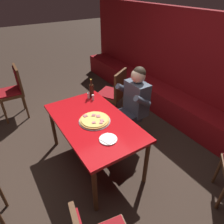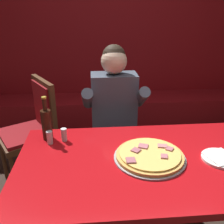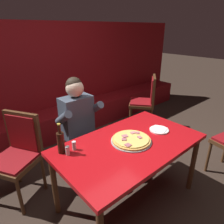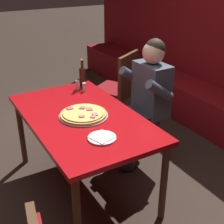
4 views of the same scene
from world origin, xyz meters
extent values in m
plane|color=#33261E|center=(0.00, 0.00, 0.00)|extent=(24.00, 24.00, 0.00)
cube|color=maroon|center=(0.00, 2.18, 0.95)|extent=(6.80, 0.16, 1.90)
cube|color=maroon|center=(0.00, 1.86, 0.23)|extent=(6.46, 0.48, 0.46)
cylinder|color=#4C2D19|center=(-0.67, -0.37, 0.35)|extent=(0.06, 0.06, 0.70)
cylinder|color=#4C2D19|center=(0.67, -0.37, 0.35)|extent=(0.06, 0.06, 0.70)
cylinder|color=#4C2D19|center=(-0.67, 0.37, 0.35)|extent=(0.06, 0.06, 0.70)
cylinder|color=#4C2D19|center=(0.67, 0.37, 0.35)|extent=(0.06, 0.06, 0.70)
cube|color=#B20F14|center=(0.00, 0.00, 0.72)|extent=(1.47, 0.86, 0.04)
cylinder|color=#9E9EA3|center=(0.02, 0.01, 0.75)|extent=(0.41, 0.41, 0.01)
cylinder|color=gold|center=(0.02, 0.01, 0.76)|extent=(0.39, 0.39, 0.02)
cylinder|color=#E5BC5B|center=(0.02, 0.01, 0.78)|extent=(0.35, 0.35, 0.01)
cube|color=#B76670|center=(0.09, -0.04, 0.79)|extent=(0.05, 0.05, 0.01)
cube|color=#A85B66|center=(-0.10, -0.06, 0.79)|extent=(0.05, 0.05, 0.01)
cube|color=#A85B66|center=(-0.05, 0.03, 0.79)|extent=(0.06, 0.06, 0.01)
cube|color=#C6757A|center=(0.11, 0.07, 0.79)|extent=(0.06, 0.05, 0.01)
cube|color=#B76670|center=(0.00, 0.08, 0.79)|extent=(0.07, 0.07, 0.01)
cube|color=#B76670|center=(0.15, 0.03, 0.79)|extent=(0.06, 0.06, 0.01)
cylinder|color=white|center=(0.42, -0.04, 0.75)|extent=(0.21, 0.21, 0.01)
cube|color=white|center=(0.42, -0.04, 0.76)|extent=(0.19, 0.19, 0.01)
cylinder|color=black|center=(-0.59, 0.29, 0.84)|extent=(0.07, 0.07, 0.20)
cylinder|color=black|center=(-0.59, 0.29, 0.98)|extent=(0.03, 0.03, 0.08)
cylinder|color=#B29933|center=(-0.59, 0.29, 1.03)|extent=(0.03, 0.03, 0.01)
cylinder|color=silver|center=(-0.57, 0.23, 0.78)|extent=(0.04, 0.04, 0.07)
cylinder|color=#516B33|center=(-0.57, 0.23, 0.77)|extent=(0.03, 0.03, 0.04)
cylinder|color=silver|center=(-0.57, 0.23, 0.82)|extent=(0.04, 0.04, 0.01)
cylinder|color=silver|center=(-0.48, 0.26, 0.78)|extent=(0.04, 0.04, 0.07)
cylinder|color=#B23323|center=(-0.48, 0.26, 0.77)|extent=(0.03, 0.03, 0.04)
cylinder|color=silver|center=(-0.48, 0.26, 0.82)|extent=(0.04, 0.04, 0.01)
ellipsoid|color=black|center=(-0.21, 0.50, 0.04)|extent=(0.11, 0.24, 0.09)
ellipsoid|color=black|center=(-0.01, 0.50, 0.04)|extent=(0.11, 0.24, 0.09)
cylinder|color=#282833|center=(-0.21, 0.50, 0.23)|extent=(0.11, 0.11, 0.43)
cylinder|color=#282833|center=(-0.01, 0.50, 0.23)|extent=(0.11, 0.11, 0.43)
cube|color=#282833|center=(-0.11, 0.60, 0.51)|extent=(0.34, 0.40, 0.12)
cube|color=#424C5B|center=(-0.11, 0.80, 0.78)|extent=(0.38, 0.22, 0.52)
cylinder|color=#424C5B|center=(-0.33, 0.72, 0.86)|extent=(0.09, 0.30, 0.25)
cylinder|color=#424C5B|center=(0.11, 0.72, 0.86)|extent=(0.09, 0.30, 0.25)
sphere|color=beige|center=(-0.11, 0.80, 1.15)|extent=(0.21, 0.21, 0.21)
sphere|color=#2D2319|center=(-0.11, 0.82, 1.18)|extent=(0.19, 0.19, 0.19)
cylinder|color=#4C2D19|center=(1.20, 1.13, 0.23)|extent=(0.04, 0.04, 0.45)
cylinder|color=#4C2D19|center=(1.44, 0.84, 0.23)|extent=(0.04, 0.04, 0.45)
cylinder|color=#4C2D19|center=(-1.15, 0.90, 0.22)|extent=(0.04, 0.04, 0.45)
cylinder|color=#4C2D19|center=(-0.96, 0.57, 0.22)|extent=(0.04, 0.04, 0.45)
cylinder|color=#4C2D19|center=(-0.82, 1.09, 0.22)|extent=(0.04, 0.04, 0.45)
cylinder|color=#4C2D19|center=(-0.63, 0.76, 0.22)|extent=(0.04, 0.04, 0.45)
cube|color=#4C2D19|center=(-0.89, 0.83, 0.47)|extent=(0.60, 0.60, 0.05)
cube|color=maroon|center=(-0.89, 0.83, 0.51)|extent=(0.55, 0.55, 0.03)
cube|color=#4C2D19|center=(-0.72, 0.93, 0.74)|extent=(0.26, 0.40, 0.48)
cube|color=maroon|center=(-0.74, 0.92, 0.74)|extent=(0.20, 0.32, 0.40)
cylinder|color=#4C2D19|center=(-2.10, -0.93, 0.24)|extent=(0.04, 0.04, 0.48)
cylinder|color=#4C2D19|center=(-1.72, -0.94, 0.24)|extent=(0.04, 0.04, 0.48)
cylinder|color=#4C2D19|center=(-2.09, -0.55, 0.24)|extent=(0.04, 0.04, 0.48)
cylinder|color=#4C2D19|center=(-1.71, -0.56, 0.24)|extent=(0.04, 0.04, 0.48)
cube|color=#4C2D19|center=(-1.91, -0.75, 0.50)|extent=(0.46, 0.46, 0.05)
cube|color=maroon|center=(-1.91, -0.75, 0.54)|extent=(0.42, 0.42, 0.03)
cube|color=#4C2D19|center=(-1.90, -0.55, 0.76)|extent=(0.44, 0.06, 0.46)
cube|color=maroon|center=(-1.90, -0.57, 0.76)|extent=(0.36, 0.04, 0.39)
cylinder|color=#4C2D19|center=(0.44, -1.29, 0.24)|extent=(0.04, 0.04, 0.48)
cylinder|color=#4C2D19|center=(0.06, -1.25, 0.24)|extent=(0.04, 0.04, 0.48)
camera|label=1|loc=(1.91, -0.94, 2.27)|focal=32.00mm
camera|label=2|loc=(-0.29, -1.18, 1.55)|focal=40.00mm
camera|label=3|loc=(-1.26, -1.16, 1.80)|focal=32.00mm
camera|label=4|loc=(2.15, -0.96, 1.90)|focal=50.00mm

